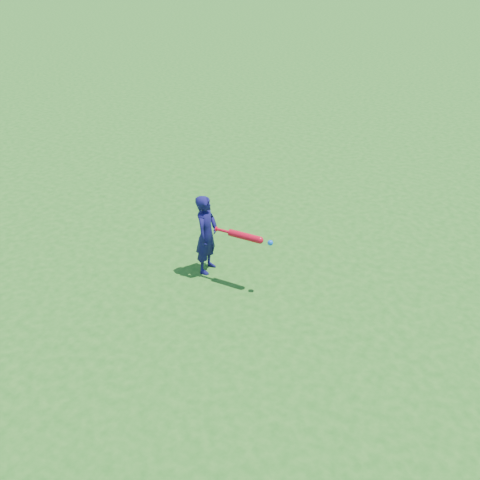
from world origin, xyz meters
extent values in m
plane|color=#1D5F16|center=(0.00, 0.00, 0.00)|extent=(80.00, 80.00, 0.00)
imported|color=#13104D|center=(-0.50, -0.51, 0.56)|extent=(0.31, 0.44, 1.12)
cylinder|color=red|center=(-0.32, -0.56, 0.72)|extent=(0.02, 0.06, 0.06)
cylinder|color=red|center=(-0.21, -0.55, 0.72)|extent=(0.20, 0.04, 0.04)
cylinder|color=red|center=(0.09, -0.55, 0.72)|extent=(0.43, 0.10, 0.09)
sphere|color=red|center=(0.30, -0.54, 0.72)|extent=(0.09, 0.09, 0.09)
sphere|color=blue|center=(0.45, -0.54, 0.72)|extent=(0.07, 0.07, 0.07)
camera|label=1|loc=(2.82, -5.69, 4.11)|focal=40.00mm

